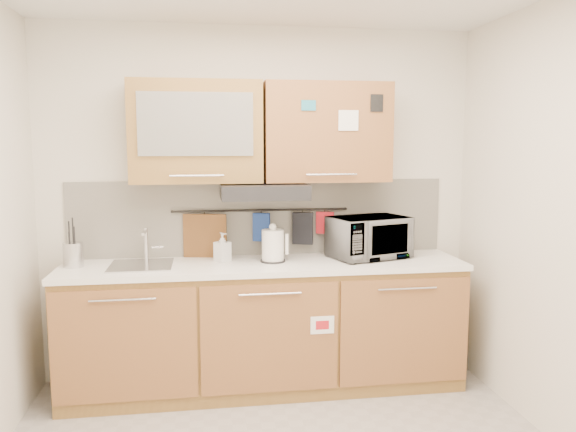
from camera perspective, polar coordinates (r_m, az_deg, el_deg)
name	(u,v)px	position (r m, az deg, el deg)	size (l,w,h in m)	color
wall_back	(260,204)	(4.21, -2.85, 1.21)	(3.20, 3.20, 0.00)	silver
base_cabinet	(265,333)	(4.11, -2.33, -11.76)	(2.80, 0.64, 0.88)	olive
countertop	(265,265)	(3.97, -2.37, -5.02)	(2.82, 0.62, 0.04)	white
backsplash	(260,218)	(4.21, -2.82, -0.16)	(2.80, 0.02, 0.56)	silver
upper_cabinets	(261,132)	(4.01, -2.71, 8.49)	(1.82, 0.37, 0.70)	olive
range_hood	(264,191)	(3.95, -2.50, 2.55)	(0.60, 0.46, 0.10)	black
sink	(142,265)	(3.99, -14.66, -4.85)	(0.42, 0.40, 0.26)	silver
utensil_rail	(261,210)	(4.17, -2.78, 0.59)	(0.02, 0.02, 1.30)	black
utensil_crock	(73,254)	(4.08, -20.98, -3.66)	(0.17, 0.17, 0.34)	silver
kettle	(273,246)	(3.97, -1.53, -3.11)	(0.20, 0.18, 0.28)	white
toaster	(378,246)	(4.14, 9.11, -3.07)	(0.26, 0.21, 0.17)	black
microwave	(369,237)	(4.15, 8.20, -2.16)	(0.54, 0.37, 0.30)	#999999
soap_bottle	(222,247)	(4.02, -6.68, -3.14)	(0.09, 0.09, 0.21)	#999999
cutting_board	(205,241)	(4.16, -8.43, -2.50)	(0.32, 0.02, 0.39)	brown
oven_mitt	(261,227)	(4.17, -2.72, -1.14)	(0.13, 0.03, 0.21)	navy
dark_pouch	(303,228)	(4.21, 1.51, -1.26)	(0.15, 0.04, 0.24)	black
pot_holder	(325,223)	(4.24, 3.78, -0.69)	(0.13, 0.02, 0.16)	red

